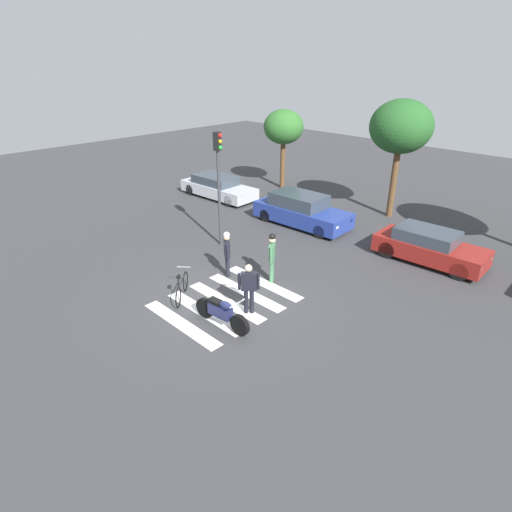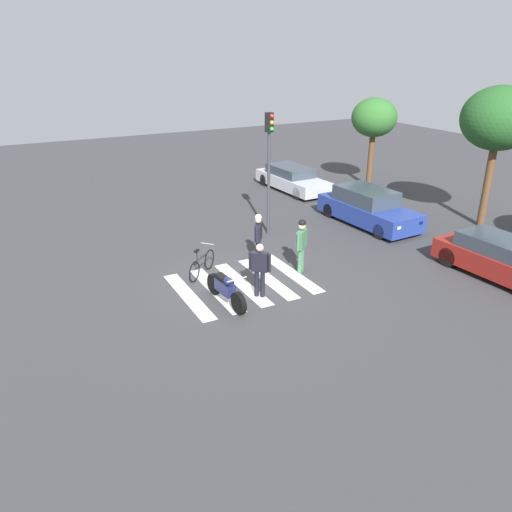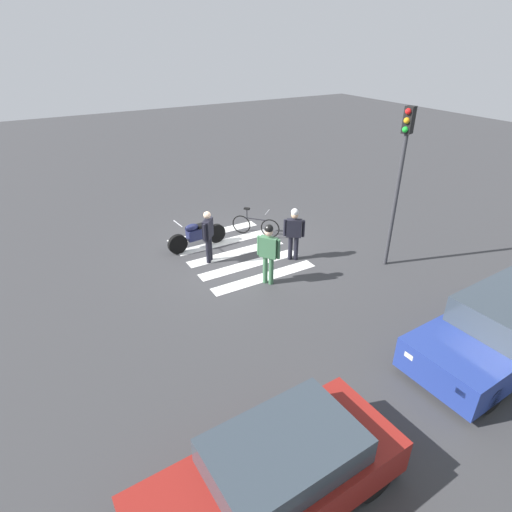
% 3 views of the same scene
% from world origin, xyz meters
% --- Properties ---
extents(ground_plane, '(60.00, 60.00, 0.00)m').
position_xyz_m(ground_plane, '(0.00, 0.00, 0.00)').
color(ground_plane, '#38383A').
extents(police_motorcycle, '(2.10, 0.62, 1.04)m').
position_xyz_m(police_motorcycle, '(0.94, -0.99, 0.46)').
color(police_motorcycle, black).
rests_on(police_motorcycle, ground_plane).
extents(leaning_bicycle, '(1.18, 1.35, 1.00)m').
position_xyz_m(leaning_bicycle, '(-1.21, -0.86, 0.38)').
color(leaning_bicycle, black).
rests_on(leaning_bicycle, ground_plane).
extents(officer_on_foot, '(0.49, 0.52, 1.68)m').
position_xyz_m(officer_on_foot, '(1.01, 0.09, 0.96)').
color(officer_on_foot, black).
rests_on(officer_on_foot, ground_plane).
extents(officer_by_motorcycle, '(0.54, 0.44, 1.73)m').
position_xyz_m(officer_by_motorcycle, '(-1.34, 1.29, 0.99)').
color(officer_by_motorcycle, black).
rests_on(officer_by_motorcycle, ground_plane).
extents(pedestrian_bystander, '(0.45, 0.57, 1.84)m').
position_xyz_m(pedestrian_bystander, '(0.09, 2.12, 1.07)').
color(pedestrian_bystander, '#3F724C').
rests_on(pedestrian_bystander, ground_plane).
extents(crosswalk_stripes, '(3.38, 4.05, 0.01)m').
position_xyz_m(crosswalk_stripes, '(0.00, 0.00, 0.00)').
color(crosswalk_stripes, silver).
rests_on(crosswalk_stripes, ground_plane).
extents(car_silver_sedan, '(4.71, 1.91, 1.22)m').
position_xyz_m(car_silver_sedan, '(-8.87, 7.29, 0.59)').
color(car_silver_sedan, black).
rests_on(car_silver_sedan, ground_plane).
extents(car_blue_hatchback, '(4.72, 2.01, 1.49)m').
position_xyz_m(car_blue_hatchback, '(-2.77, 7.24, 0.70)').
color(car_blue_hatchback, black).
rests_on(car_blue_hatchback, ground_plane).
extents(car_maroon_wagon, '(4.19, 1.83, 1.30)m').
position_xyz_m(car_maroon_wagon, '(3.35, 7.58, 0.63)').
color(car_maroon_wagon, black).
rests_on(car_maroon_wagon, ground_plane).
extents(traffic_light_pole, '(0.35, 0.30, 4.70)m').
position_xyz_m(traffic_light_pole, '(-3.65, 2.99, 3.12)').
color(traffic_light_pole, '#38383D').
rests_on(traffic_light_pole, ground_plane).
extents(street_tree_near, '(2.30, 2.30, 4.57)m').
position_xyz_m(street_tree_near, '(-7.58, 11.32, 3.55)').
color(street_tree_near, brown).
rests_on(street_tree_near, ground_plane).
extents(street_tree_mid, '(2.90, 2.90, 5.59)m').
position_xyz_m(street_tree_mid, '(-0.38, 11.32, 4.32)').
color(street_tree_mid, brown).
rests_on(street_tree_mid, ground_plane).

